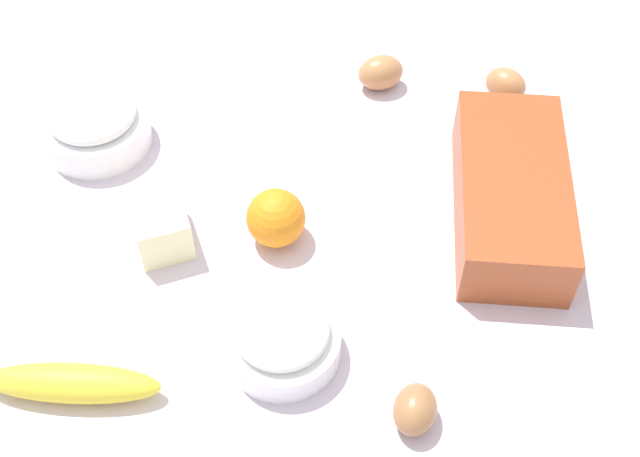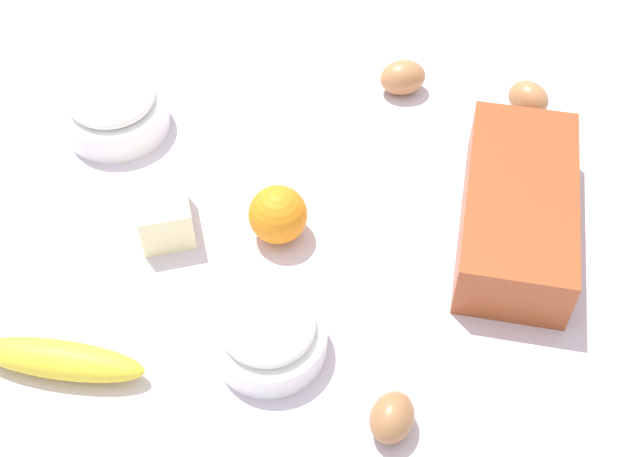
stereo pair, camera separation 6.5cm
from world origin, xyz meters
The scene contains 10 objects.
ground_plane centered at (0.00, 0.00, -0.01)m, with size 2.40×2.40×0.02m, color silver.
loaf_pan centered at (-0.04, 0.24, 0.04)m, with size 0.30×0.17×0.08m.
flour_bowl centered at (0.14, -0.05, 0.03)m, with size 0.13×0.13×0.06m.
sugar_bowl centered at (-0.20, -0.29, 0.03)m, with size 0.14×0.14×0.07m.
banana centered at (0.18, -0.27, 0.02)m, with size 0.19×0.04×0.04m, color yellow.
orange_fruit centered at (-0.02, -0.05, 0.04)m, with size 0.07×0.07×0.07m, color orange.
butter_block centered at (-0.03, -0.19, 0.03)m, with size 0.09×0.06×0.06m, color #F4EDB2.
egg_near_butter centered at (-0.30, 0.11, 0.02)m, with size 0.05×0.05×0.07m, color #B67B4A.
egg_beside_bowl centered at (-0.26, 0.28, 0.02)m, with size 0.05×0.05×0.06m, color #B17848.
egg_loose centered at (0.23, 0.08, 0.02)m, with size 0.05×0.05×0.06m, color #9F6B40.
Camera 2 is at (0.62, 0.03, 0.80)m, focal length 46.37 mm.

